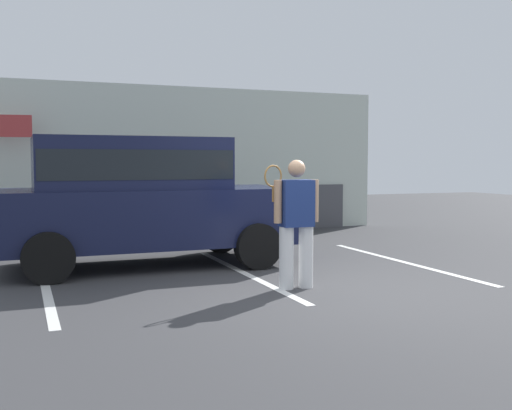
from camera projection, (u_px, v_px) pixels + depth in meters
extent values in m
plane|color=#38383A|center=(322.00, 291.00, 7.82)|extent=(40.00, 40.00, 0.00)
cube|color=silver|center=(46.00, 288.00, 7.99)|extent=(0.12, 4.40, 0.01)
cube|color=silver|center=(245.00, 273.00, 9.03)|extent=(0.12, 4.40, 0.01)
cube|color=silver|center=(403.00, 262.00, 10.07)|extent=(0.12, 4.40, 0.01)
cube|color=silver|center=(183.00, 160.00, 14.19)|extent=(9.92, 0.30, 3.43)
cube|color=#4C4C51|center=(186.00, 210.00, 14.09)|extent=(8.33, 0.10, 1.10)
cube|color=brown|center=(170.00, 189.00, 13.90)|extent=(0.90, 0.06, 2.10)
cube|color=#141938|center=(146.00, 216.00, 9.67)|extent=(4.61, 1.92, 0.90)
cube|color=#141938|center=(130.00, 163.00, 9.52)|extent=(2.91, 1.77, 0.80)
cube|color=black|center=(130.00, 165.00, 9.52)|extent=(2.85, 1.79, 0.44)
cylinder|color=black|center=(219.00, 233.00, 11.16)|extent=(0.72, 0.26, 0.72)
cylinder|color=black|center=(258.00, 246.00, 9.40)|extent=(0.72, 0.26, 0.72)
cylinder|color=black|center=(42.00, 241.00, 10.01)|extent=(0.72, 0.26, 0.72)
cylinder|color=black|center=(48.00, 258.00, 8.25)|extent=(0.72, 0.26, 0.72)
cylinder|color=white|center=(306.00, 257.00, 8.00)|extent=(0.19, 0.19, 0.82)
cylinder|color=white|center=(286.00, 258.00, 7.90)|extent=(0.19, 0.19, 0.82)
cube|color=navy|center=(296.00, 203.00, 7.90)|extent=(0.43, 0.27, 0.61)
sphere|color=tan|center=(297.00, 169.00, 7.87)|extent=(0.23, 0.23, 0.23)
cylinder|color=tan|center=(315.00, 201.00, 7.99)|extent=(0.11, 0.11, 0.56)
cylinder|color=tan|center=(278.00, 202.00, 7.81)|extent=(0.11, 0.11, 0.56)
torus|color=olive|center=(273.00, 176.00, 7.81)|extent=(0.29, 0.10, 0.29)
cylinder|color=olive|center=(273.00, 194.00, 7.83)|extent=(0.03, 0.03, 0.20)
cylinder|color=#9E5638|center=(297.00, 227.00, 14.40)|extent=(0.40, 0.40, 0.24)
sphere|color=#4C8C38|center=(297.00, 211.00, 14.37)|extent=(0.62, 0.62, 0.62)
cube|color=#B23838|center=(13.00, 126.00, 12.21)|extent=(0.75, 0.12, 0.45)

